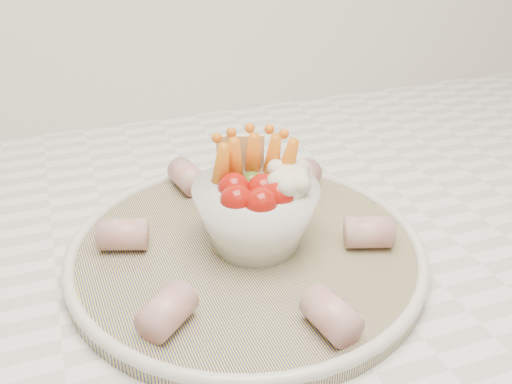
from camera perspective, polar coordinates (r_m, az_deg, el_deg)
name	(u,v)px	position (r m, az deg, el deg)	size (l,w,h in m)	color
serving_platter	(247,250)	(0.57, -0.95, -5.81)	(0.37, 0.37, 0.02)	navy
veggie_bowl	(258,206)	(0.55, 0.19, -1.40)	(0.12, 0.12, 0.11)	white
cured_meat_rolls	(246,233)	(0.56, -0.97, -4.16)	(0.28, 0.32, 0.03)	#AD4F50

